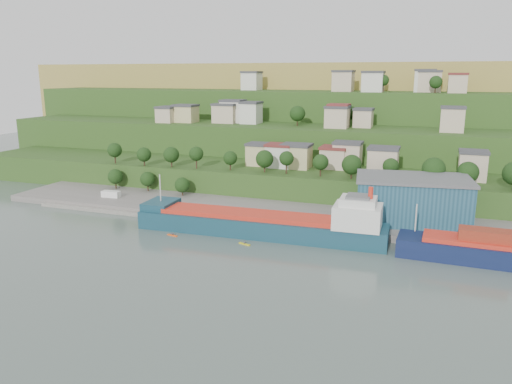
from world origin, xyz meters
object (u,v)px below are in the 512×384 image
at_px(cargo_ship_near, 267,226).
at_px(caravan, 111,195).
at_px(kayak_orange, 172,235).
at_px(warehouse, 412,199).

height_order(cargo_ship_near, caravan, cargo_ship_near).
relative_size(cargo_ship_near, kayak_orange, 20.79).
relative_size(caravan, kayak_orange, 1.88).
xyz_separation_m(warehouse, caravan, (-97.05, -5.34, -5.78)).
xyz_separation_m(cargo_ship_near, warehouse, (36.09, 20.54, 5.63)).
xyz_separation_m(warehouse, kayak_orange, (-60.14, -29.42, -8.19)).
relative_size(cargo_ship_near, warehouse, 2.06).
distance_m(warehouse, kayak_orange, 67.45).
xyz_separation_m(caravan, kayak_orange, (36.91, -24.08, -2.41)).
height_order(cargo_ship_near, kayak_orange, cargo_ship_near).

